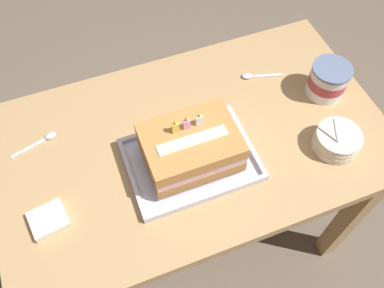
{
  "coord_description": "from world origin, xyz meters",
  "views": [
    {
      "loc": [
        -0.23,
        -0.59,
        1.7
      ],
      "look_at": [
        -0.02,
        -0.03,
        0.77
      ],
      "focal_mm": 37.46,
      "sensor_mm": 36.0,
      "label": 1
    }
  ],
  "objects": [
    {
      "name": "ground_plane",
      "position": [
        0.0,
        0.0,
        0.0
      ],
      "size": [
        8.0,
        8.0,
        0.0
      ],
      "primitive_type": "plane",
      "color": "#6B5B4C"
    },
    {
      "name": "dining_table",
      "position": [
        0.0,
        0.0,
        0.62
      ],
      "size": [
        1.12,
        0.66,
        0.74
      ],
      "color": "tan",
      "rests_on": "ground_plane"
    },
    {
      "name": "foil_tray",
      "position": [
        -0.03,
        -0.07,
        0.75
      ],
      "size": [
        0.35,
        0.26,
        0.02
      ],
      "color": "silver",
      "rests_on": "dining_table"
    },
    {
      "name": "birthday_cake",
      "position": [
        -0.03,
        -0.07,
        0.81
      ],
      "size": [
        0.24,
        0.18,
        0.15
      ],
      "color": "#C08244",
      "rests_on": "foil_tray"
    },
    {
      "name": "bowl_stack",
      "position": [
        0.36,
        -0.17,
        0.77
      ],
      "size": [
        0.13,
        0.13,
        0.11
      ],
      "color": "silver",
      "rests_on": "dining_table"
    },
    {
      "name": "ice_cream_tub",
      "position": [
        0.44,
        0.02,
        0.79
      ],
      "size": [
        0.12,
        0.12,
        0.1
      ],
      "color": "white",
      "rests_on": "dining_table"
    },
    {
      "name": "serving_spoon_near_tray",
      "position": [
        -0.4,
        0.15,
        0.74
      ],
      "size": [
        0.14,
        0.05,
        0.01
      ],
      "color": "silver",
      "rests_on": "dining_table"
    },
    {
      "name": "serving_spoon_by_bowls",
      "position": [
        0.26,
        0.15,
        0.74
      ],
      "size": [
        0.14,
        0.05,
        0.01
      ],
      "color": "silver",
      "rests_on": "dining_table"
    },
    {
      "name": "napkin_pile",
      "position": [
        -0.43,
        -0.11,
        0.75
      ],
      "size": [
        0.1,
        0.09,
        0.02
      ],
      "color": "silver",
      "rests_on": "dining_table"
    }
  ]
}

